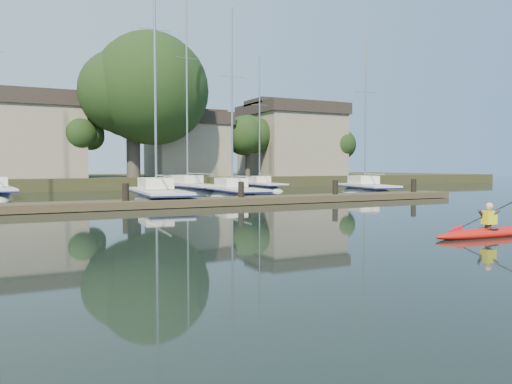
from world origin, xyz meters
name	(u,v)px	position (x,y,z in m)	size (l,w,h in m)	color
ground	(365,247)	(0.00, 0.00, 0.00)	(160.00, 160.00, 0.00)	black
kayak	(492,231)	(4.50, -0.07, 0.17)	(4.29, 0.98, 1.36)	#B4100D
dock	(187,202)	(0.00, 14.00, 0.20)	(34.00, 2.00, 1.80)	#473D28
sailboat_2	(157,205)	(-0.46, 17.82, -0.21)	(3.01, 10.18, 16.62)	silver
sailboat_3	(234,201)	(4.88, 19.29, -0.20)	(2.47, 8.36, 13.37)	silver
sailboat_4	(366,196)	(15.40, 19.20, -0.21)	(3.61, 7.87, 12.90)	silver
sailboat_6	(189,195)	(4.28, 26.33, -0.20)	(3.31, 11.11, 17.40)	silver
sailboat_7	(261,192)	(11.10, 27.80, -0.18)	(2.08, 7.74, 12.45)	silver
shore	(118,154)	(1.61, 40.29, 3.23)	(90.00, 25.25, 12.75)	#2C371B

